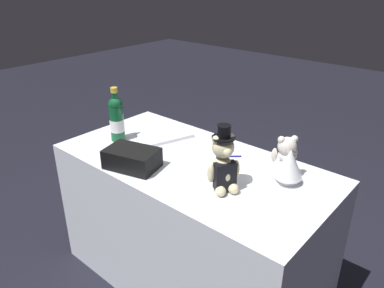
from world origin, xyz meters
TOP-DOWN VIEW (x-y plane):
  - ground_plane at (0.00, 0.00)m, footprint 12.00×12.00m
  - reception_table at (0.00, 0.00)m, footprint 1.45×0.73m
  - teddy_bear_groom at (0.28, -0.11)m, footprint 0.15×0.14m
  - teddy_bear_bride at (0.45, 0.15)m, footprint 0.22×0.22m
  - champagne_bottle at (-0.50, -0.07)m, footprint 0.08×0.08m
  - signing_pen at (0.12, 0.17)m, footprint 0.11×0.10m
  - gift_case_black at (-0.19, -0.24)m, footprint 0.29×0.23m
  - guestbook at (-0.33, 0.13)m, footprint 0.28×0.34m

SIDE VIEW (x-z plane):
  - ground_plane at x=0.00m, z-range 0.00..0.00m
  - reception_table at x=0.00m, z-range 0.00..0.78m
  - signing_pen at x=0.12m, z-range 0.78..0.79m
  - guestbook at x=-0.33m, z-range 0.78..0.80m
  - gift_case_black at x=-0.19m, z-range 0.78..0.88m
  - teddy_bear_bride at x=0.45m, z-range 0.76..0.98m
  - teddy_bear_groom at x=0.28m, z-range 0.75..1.06m
  - champagne_bottle at x=-0.50m, z-range 0.76..1.07m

